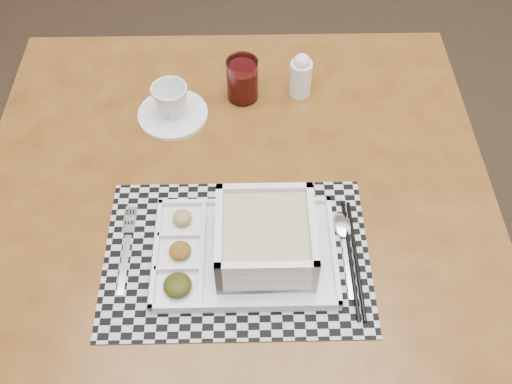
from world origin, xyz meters
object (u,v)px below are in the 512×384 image
dining_table (236,223)px  serving_tray (257,244)px  creamer_bottle (301,75)px  juice_glass (242,81)px  cup (171,100)px

dining_table → serving_tray: (0.03, -0.12, 0.12)m
serving_tray → creamer_bottle: creamer_bottle is taller
serving_tray → juice_glass: serving_tray is taller
dining_table → creamer_bottle: (0.16, 0.29, 0.13)m
dining_table → cup: cup is taller
dining_table → creamer_bottle: bearing=60.7°
dining_table → cup: (-0.12, 0.24, 0.12)m
dining_table → cup: 0.29m
cup → serving_tray: bearing=-60.3°
cup → juice_glass: juice_glass is taller
dining_table → serving_tray: size_ratio=3.19×
serving_tray → juice_glass: size_ratio=3.38×
cup → creamer_bottle: size_ratio=0.73×
cup → juice_glass: bearing=24.0°
serving_tray → cup: 0.39m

